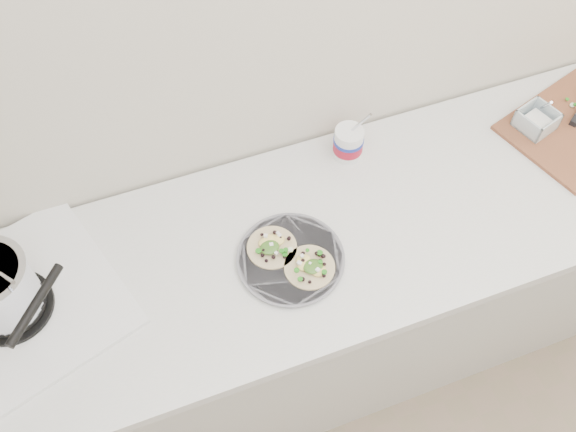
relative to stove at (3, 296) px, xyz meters
name	(u,v)px	position (x,y,z in m)	size (l,w,h in m)	color
counter	(343,291)	(0.94, -0.04, -0.53)	(2.44, 0.66, 0.90)	beige
stove	(3,296)	(0.00, 0.00, 0.00)	(0.64, 0.61, 0.25)	silver
taco_plate	(291,257)	(0.72, -0.11, -0.07)	(0.29, 0.29, 0.04)	slate
tub	(350,140)	(1.01, 0.18, -0.02)	(0.09, 0.09, 0.20)	white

